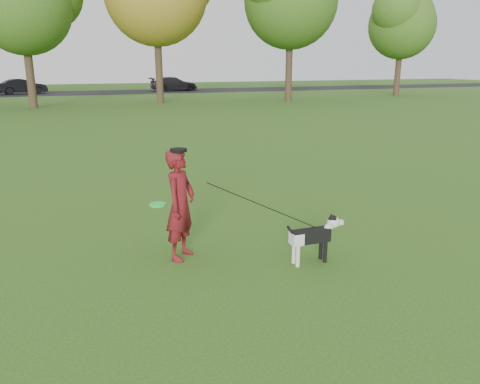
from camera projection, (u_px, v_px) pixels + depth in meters
name	position (u px, v px, depth m)	size (l,w,h in m)	color
ground	(232.00, 252.00, 6.93)	(120.00, 120.00, 0.00)	#285116
road	(90.00, 93.00, 43.11)	(120.00, 7.00, 0.02)	black
man	(180.00, 205.00, 6.54)	(0.57, 0.38, 1.58)	#580C1D
dog	(315.00, 234.00, 6.48)	(0.89, 0.18, 0.68)	black
car_mid	(22.00, 86.00, 41.07)	(1.38, 3.96, 1.30)	black
car_right	(174.00, 84.00, 45.55)	(1.86, 4.58, 1.33)	#232127
man_held_items	(264.00, 206.00, 6.52)	(2.27, 0.92, 1.13)	#1DE845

